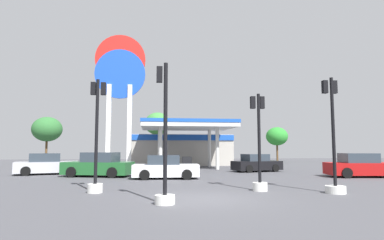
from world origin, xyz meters
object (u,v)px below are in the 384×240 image
Objects in this scene: car_2 at (361,166)px; traffic_signal_1 at (164,161)px; traffic_signal_2 at (96,150)px; traffic_signal_3 at (334,157)px; tree_1 at (157,124)px; traffic_signal_0 at (259,155)px; car_1 at (166,168)px; tree_0 at (47,129)px; car_3 at (257,164)px; station_pole_sign at (120,82)px; car_0 at (99,165)px; tree_2 at (277,136)px; car_4 at (47,165)px.

traffic_signal_1 is at bearing -147.38° from car_2.
traffic_signal_2 is 0.99× the size of traffic_signal_3.
tree_1 reaches higher than car_2.
car_1 is at bearing 122.36° from traffic_signal_0.
traffic_signal_2 is (-16.27, -5.39, 1.11)m from car_2.
tree_0 is (-14.20, 22.35, 3.65)m from car_1.
tree_1 reaches higher than car_1.
car_3 is 0.72× the size of tree_0.
traffic_signal_0 is 7.28m from traffic_signal_2.
station_pole_sign is 2.97× the size of car_1.
traffic_signal_0 is at bearing -44.77° from car_0.
tree_1 reaches higher than traffic_signal_0.
station_pole_sign is 10.35m from car_0.
tree_0 is at bearing 141.74° from car_3.
car_0 is at bearing -136.23° from tree_2.
tree_0 is (-10.33, 12.93, -3.72)m from station_pole_sign.
car_1 is 9.20m from traffic_signal_1.
traffic_signal_1 is at bearing -146.90° from traffic_signal_0.
station_pole_sign is at bearing 112.35° from car_1.
tree_2 is at bearing 43.77° from car_0.
traffic_signal_3 is at bearing 13.08° from traffic_signal_1.
traffic_signal_0 is at bearing -57.58° from tree_0.
traffic_signal_0 reaches higher than car_1.
car_3 is 16.25m from car_4.
traffic_signal_2 is at bearing -125.17° from tree_2.
car_3 is 11.97m from traffic_signal_0.
car_3 is at bearing 133.13° from car_2.
car_2 is at bearing -98.89° from tree_2.
traffic_signal_3 is (-6.08, -6.89, 0.84)m from car_2.
tree_0 is 0.88× the size of tree_1.
car_1 is 9.62m from car_4.
car_2 is at bearing -13.03° from car_4.
traffic_signal_1 is at bearing -90.62° from tree_1.
tree_2 is (20.40, 12.79, -4.50)m from station_pole_sign.
car_2 is 27.04m from tree_1.
car_0 is 1.06× the size of car_2.
traffic_signal_2 is (0.57, -15.36, -6.22)m from station_pole_sign.
traffic_signal_1 is at bearing -92.88° from car_1.
traffic_signal_1 is at bearing -119.81° from car_3.
car_0 reaches higher than car_2.
car_4 is at bearing 142.44° from traffic_signal_3.
tree_2 is (25.07, 17.77, 2.85)m from car_4.
car_0 reaches higher than car_4.
traffic_signal_3 is at bearing -57.45° from station_pole_sign.
traffic_signal_3 is (2.92, -1.18, -0.04)m from traffic_signal_0.
car_4 is at bearing -144.66° from tree_2.
traffic_signal_2 is at bearing 177.49° from traffic_signal_0.
traffic_signal_0 is at bearing -40.51° from car_4.
station_pole_sign reaches higher than car_0.
traffic_signal_1 is 1.00× the size of traffic_signal_2.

